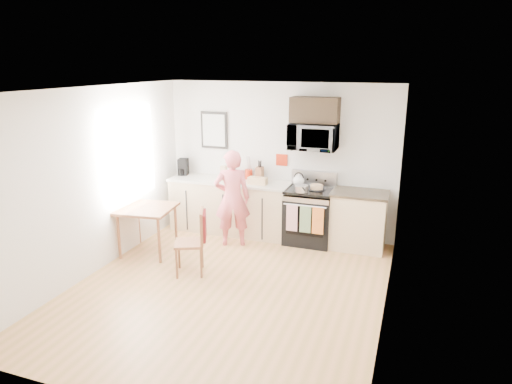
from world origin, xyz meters
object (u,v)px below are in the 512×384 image
(dining_table, at_px, (147,213))
(microwave, at_px, (313,137))
(person, at_px, (232,198))
(cake, at_px, (317,187))
(chair, at_px, (198,233))
(range, at_px, (309,217))

(dining_table, bearing_deg, microwave, 31.22)
(person, distance_m, dining_table, 1.36)
(cake, bearing_deg, chair, -128.52)
(microwave, relative_size, cake, 3.04)
(cake, bearing_deg, dining_table, -152.31)
(microwave, relative_size, person, 0.48)
(microwave, height_order, person, microwave)
(range, relative_size, chair, 1.24)
(dining_table, distance_m, cake, 2.71)
(range, distance_m, cake, 0.54)
(dining_table, height_order, chair, chair)
(range, height_order, cake, range)
(person, bearing_deg, chair, 63.97)
(chair, height_order, cake, cake)
(microwave, xyz_separation_m, person, (-1.16, -0.63, -0.97))
(range, xyz_separation_m, cake, (0.11, -0.02, 0.53))
(microwave, xyz_separation_m, dining_table, (-2.28, -1.38, -1.10))
(dining_table, bearing_deg, cake, 27.69)
(range, relative_size, microwave, 1.53)
(person, bearing_deg, range, -179.35)
(person, height_order, chair, person)
(range, height_order, chair, range)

